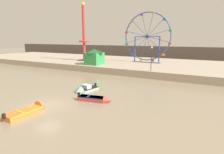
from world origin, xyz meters
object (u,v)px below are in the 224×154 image
(motorboat_orange_hull, at_px, (31,110))
(carnival_booth_green_kiosk, at_px, (94,56))
(motorboat_seafoam, at_px, (84,90))
(ferris_wheel_blue_frame, at_px, (147,37))
(motorboat_faded_red, at_px, (97,99))
(promenade_lamp_near, at_px, (151,55))
(drop_tower_red_tower, at_px, (84,38))

(motorboat_orange_hull, distance_m, carnival_booth_green_kiosk, 24.86)
(motorboat_seafoam, distance_m, ferris_wheel_blue_frame, 24.90)
(motorboat_seafoam, relative_size, ferris_wheel_blue_frame, 0.33)
(motorboat_seafoam, xyz_separation_m, motorboat_faded_red, (3.62, -2.50, 0.02))
(motorboat_faded_red, bearing_deg, motorboat_seafoam, 134.70)
(motorboat_faded_red, height_order, carnival_booth_green_kiosk, carnival_booth_green_kiosk)
(ferris_wheel_blue_frame, distance_m, promenade_lamp_near, 12.74)
(ferris_wheel_blue_frame, bearing_deg, promenade_lamp_near, -67.20)
(motorboat_orange_hull, xyz_separation_m, ferris_wheel_blue_frame, (0.09, 32.15, 6.87))
(motorboat_faded_red, bearing_deg, ferris_wheel_blue_frame, 86.83)
(motorboat_seafoam, height_order, promenade_lamp_near, promenade_lamp_near)
(motorboat_orange_hull, height_order, motorboat_faded_red, motorboat_orange_hull)
(motorboat_faded_red, distance_m, drop_tower_red_tower, 30.27)
(motorboat_seafoam, distance_m, motorboat_faded_red, 4.40)
(motorboat_seafoam, height_order, carnival_booth_green_kiosk, carnival_booth_green_kiosk)
(motorboat_seafoam, distance_m, carnival_booth_green_kiosk, 17.45)
(drop_tower_red_tower, bearing_deg, ferris_wheel_blue_frame, 13.83)
(motorboat_orange_hull, xyz_separation_m, carnival_booth_green_kiosk, (-8.61, 23.15, 2.80))
(drop_tower_red_tower, bearing_deg, motorboat_seafoam, -52.74)
(drop_tower_red_tower, distance_m, carnival_booth_green_kiosk, 9.39)
(ferris_wheel_blue_frame, distance_m, drop_tower_red_tower, 15.89)
(motorboat_faded_red, relative_size, ferris_wheel_blue_frame, 0.36)
(motorboat_faded_red, relative_size, promenade_lamp_near, 0.97)
(carnival_booth_green_kiosk, bearing_deg, motorboat_faded_red, -57.10)
(motorboat_faded_red, bearing_deg, promenade_lamp_near, 74.40)
(motorboat_orange_hull, distance_m, promenade_lamp_near, 21.65)
(motorboat_orange_hull, distance_m, ferris_wheel_blue_frame, 32.87)
(motorboat_seafoam, bearing_deg, motorboat_faded_red, 62.91)
(motorboat_seafoam, distance_m, promenade_lamp_near, 13.98)
(motorboat_orange_hull, bearing_deg, carnival_booth_green_kiosk, 20.88)
(promenade_lamp_near, bearing_deg, motorboat_orange_hull, -103.23)
(motorboat_faded_red, xyz_separation_m, ferris_wheel_blue_frame, (-3.51, 26.43, 6.85))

